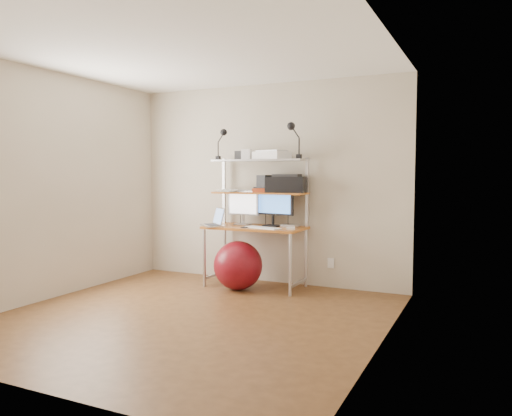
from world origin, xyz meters
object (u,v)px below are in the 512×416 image
(monitor_black, at_px, (273,203))
(printer, at_px, (287,184))
(monitor_silver, at_px, (243,205))
(exercise_ball, at_px, (238,265))

(monitor_black, distance_m, printer, 0.29)
(monitor_silver, bearing_deg, monitor_black, 2.98)
(printer, height_order, exercise_ball, printer)
(exercise_ball, bearing_deg, monitor_silver, 106.68)
(monitor_black, bearing_deg, printer, 25.07)
(monitor_silver, bearing_deg, exercise_ball, -71.06)
(monitor_silver, height_order, exercise_ball, monitor_silver)
(monitor_silver, relative_size, printer, 0.94)
(monitor_silver, xyz_separation_m, printer, (0.56, 0.05, 0.26))
(printer, bearing_deg, monitor_silver, 178.56)
(monitor_black, height_order, exercise_ball, monitor_black)
(printer, bearing_deg, exercise_ball, -145.97)
(monitor_black, height_order, printer, printer)
(printer, relative_size, exercise_ball, 0.86)
(monitor_black, xyz_separation_m, printer, (0.16, 0.05, 0.23))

